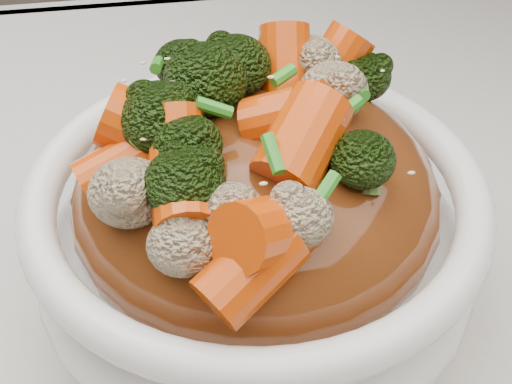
{
  "coord_description": "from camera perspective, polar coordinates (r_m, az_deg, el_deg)",
  "views": [
    {
      "loc": [
        0.01,
        -0.26,
        1.06
      ],
      "look_at": [
        0.05,
        0.01,
        0.83
      ],
      "focal_mm": 50.0,
      "sensor_mm": 36.0,
      "label": 1
    }
  ],
  "objects": [
    {
      "name": "tablecloth",
      "position": [
        0.42,
        -7.01,
        -11.98
      ],
      "size": [
        1.2,
        0.8,
        0.04
      ],
      "primitive_type": "cube",
      "color": "silver",
      "rests_on": "dining_table"
    },
    {
      "name": "bowl",
      "position": [
        0.38,
        0.0,
        -3.97
      ],
      "size": [
        0.24,
        0.24,
        0.09
      ],
      "primitive_type": null,
      "rotation": [
        0.0,
        0.0,
        0.02
      ],
      "color": "white",
      "rests_on": "tablecloth"
    },
    {
      "name": "sauce_base",
      "position": [
        0.36,
        0.0,
        -0.39
      ],
      "size": [
        0.19,
        0.19,
        0.1
      ],
      "primitive_type": "ellipsoid",
      "rotation": [
        0.0,
        0.0,
        0.02
      ],
      "color": "#632D11",
      "rests_on": "bowl"
    },
    {
      "name": "carrots",
      "position": [
        0.32,
        0.0,
        8.67
      ],
      "size": [
        0.19,
        0.19,
        0.05
      ],
      "primitive_type": null,
      "rotation": [
        0.0,
        0.0,
        0.02
      ],
      "color": "#D84607",
      "rests_on": "sauce_base"
    },
    {
      "name": "broccoli",
      "position": [
        0.32,
        0.0,
        8.51
      ],
      "size": [
        0.19,
        0.19,
        0.05
      ],
      "primitive_type": null,
      "rotation": [
        0.0,
        0.0,
        0.02
      ],
      "color": "black",
      "rests_on": "sauce_base"
    },
    {
      "name": "cauliflower",
      "position": [
        0.32,
        0.0,
        8.19
      ],
      "size": [
        0.19,
        0.19,
        0.04
      ],
      "primitive_type": null,
      "rotation": [
        0.0,
        0.0,
        0.02
      ],
      "color": "tan",
      "rests_on": "sauce_base"
    },
    {
      "name": "scallions",
      "position": [
        0.32,
        0.0,
        8.84
      ],
      "size": [
        0.14,
        0.14,
        0.02
      ],
      "primitive_type": null,
      "rotation": [
        0.0,
        0.0,
        0.02
      ],
      "color": "#2D8B20",
      "rests_on": "sauce_base"
    },
    {
      "name": "sesame_seeds",
      "position": [
        0.32,
        0.0,
        8.84
      ],
      "size": [
        0.17,
        0.17,
        0.01
      ],
      "primitive_type": null,
      "rotation": [
        0.0,
        0.0,
        0.02
      ],
      "color": "beige",
      "rests_on": "sauce_base"
    }
  ]
}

